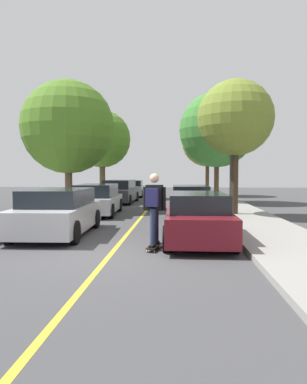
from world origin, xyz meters
TOP-DOWN VIEW (x-y plane):
  - ground at (0.00, 0.00)m, footprint 80.00×80.00m
  - sidewalk_right at (4.39, 0.00)m, footprint 2.45×56.00m
  - center_line at (0.00, 4.00)m, footprint 0.12×39.20m
  - parked_car_left_nearest at (-2.12, 2.60)m, footprint 2.09×4.32m
  - parked_car_left_near at (-2.12, 7.97)m, footprint 2.05×4.35m
  - parked_car_left_far at (-2.12, 14.45)m, footprint 2.01×4.67m
  - parked_car_left_farthest at (-2.12, 20.94)m, footprint 1.97×4.63m
  - parked_car_right_nearest at (2.12, 1.85)m, footprint 1.82×4.34m
  - parked_car_right_near at (2.12, 7.49)m, footprint 1.83×4.30m
  - street_tree_left_nearest at (-4.02, 9.88)m, footprint 4.73×4.73m
  - street_tree_left_near at (-4.02, 18.18)m, footprint 4.21×4.21m
  - street_tree_right_nearest at (4.02, 7.52)m, footprint 3.25×3.25m
  - street_tree_right_near at (4.02, 14.75)m, footprint 4.73×4.73m
  - street_tree_right_far at (4.02, 21.76)m, footprint 4.24×4.24m
  - fire_hydrant at (-3.62, 7.98)m, footprint 0.20×0.20m
  - streetlamp at (3.87, 7.54)m, footprint 0.36×0.24m
  - skateboard at (0.99, 0.63)m, footprint 0.38×0.87m
  - skateboarder at (0.98, 0.60)m, footprint 0.59×0.71m

SIDE VIEW (x-z plane):
  - ground at x=0.00m, z-range 0.00..0.00m
  - center_line at x=0.00m, z-range 0.00..0.01m
  - sidewalk_right at x=4.39m, z-range 0.00..0.14m
  - skateboard at x=0.99m, z-range 0.04..0.14m
  - fire_hydrant at x=-3.62m, z-range 0.14..0.84m
  - parked_car_left_farthest at x=-2.12m, z-range -0.01..1.31m
  - parked_car_right_near at x=2.12m, z-range -0.01..1.34m
  - parked_car_right_nearest at x=2.12m, z-range 0.00..1.34m
  - parked_car_left_near at x=-2.12m, z-range -0.01..1.39m
  - parked_car_left_nearest at x=-2.12m, z-range 0.00..1.41m
  - parked_car_left_far at x=-2.12m, z-range -0.01..1.46m
  - skateboarder at x=0.98m, z-range 0.23..2.01m
  - streetlamp at x=3.87m, z-range 0.53..5.36m
  - street_tree_left_nearest at x=-4.02m, z-range 1.00..7.47m
  - street_tree_right_nearest at x=4.02m, z-range 1.37..7.13m
  - street_tree_left_near at x=-4.02m, z-range 1.21..7.60m
  - street_tree_right_far at x=4.02m, z-range 1.28..7.82m
  - street_tree_right_near at x=4.02m, z-range 1.20..8.06m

